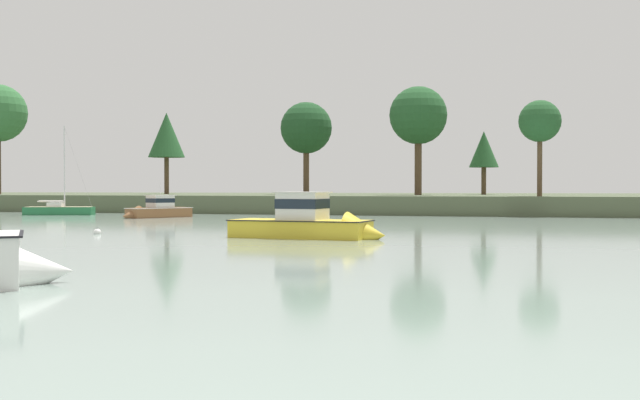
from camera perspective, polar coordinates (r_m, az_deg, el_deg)
far_shore_bank at (r=94.97m, az=8.47°, el=-0.11°), size 203.58×49.62×1.76m
cruiser_yellow at (r=38.82m, az=-0.33°, el=-2.07°), size 8.10×3.18×4.04m
sailboat_green at (r=76.25m, az=-18.50°, el=-0.89°), size 6.46×3.65×8.78m
cruiser_wood at (r=67.36m, az=-12.02°, el=-0.90°), size 4.60×6.50×3.61m
mooring_buoy_orange at (r=53.37m, az=-0.63°, el=-1.70°), size 0.51×0.51×0.56m
mooring_buoy_white at (r=44.12m, az=-15.95°, el=-2.29°), size 0.42×0.42×0.47m
shore_tree_inland_b at (r=99.34m, az=-11.14°, el=4.64°), size 4.55×4.55×10.15m
shore_tree_far_left at (r=90.14m, az=11.87°, el=3.60°), size 3.33×3.33×7.17m
shore_tree_center at (r=72.51m, az=15.75°, el=5.50°), size 3.74×3.74×8.57m
shore_tree_inland_a at (r=91.47m, az=-1.02°, el=5.25°), size 6.01×6.01×10.78m
shore_tree_far_right at (r=85.06m, az=7.18°, el=6.10°), size 6.23×6.23×11.69m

